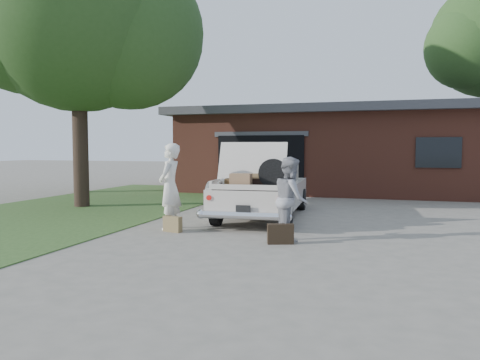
% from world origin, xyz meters
% --- Properties ---
extents(ground, '(90.00, 90.00, 0.00)m').
position_xyz_m(ground, '(0.00, 0.00, 0.00)').
color(ground, gray).
rests_on(ground, ground).
extents(grass_strip, '(6.00, 16.00, 0.02)m').
position_xyz_m(grass_strip, '(-5.50, 3.00, 0.01)').
color(grass_strip, '#2D4C1E').
rests_on(grass_strip, ground).
extents(house, '(12.80, 7.80, 3.30)m').
position_xyz_m(house, '(0.98, 11.47, 1.67)').
color(house, brown).
rests_on(house, ground).
extents(tree_left, '(6.77, 5.89, 8.69)m').
position_xyz_m(tree_left, '(-5.68, 3.31, 5.50)').
color(tree_left, '#38281E').
rests_on(tree_left, ground).
extents(sedan, '(2.13, 4.81, 1.89)m').
position_xyz_m(sedan, '(-0.09, 2.92, 0.69)').
color(sedan, beige).
rests_on(sedan, ground).
extents(woman_left, '(0.49, 0.70, 1.85)m').
position_xyz_m(woman_left, '(-1.58, 0.61, 0.93)').
color(woman_left, white).
rests_on(woman_left, ground).
extents(woman_right, '(0.82, 0.93, 1.59)m').
position_xyz_m(woman_right, '(1.14, 0.15, 0.80)').
color(woman_right, gray).
rests_on(woman_right, ground).
extents(suitcase_left, '(0.45, 0.24, 0.33)m').
position_xyz_m(suitcase_left, '(-1.39, 0.33, 0.16)').
color(suitcase_left, olive).
rests_on(suitcase_left, ground).
extents(suitcase_right, '(0.50, 0.30, 0.37)m').
position_xyz_m(suitcase_right, '(1.03, -0.21, 0.18)').
color(suitcase_right, black).
rests_on(suitcase_right, ground).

